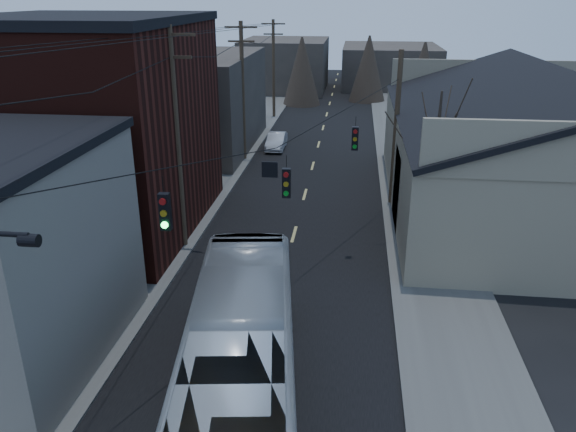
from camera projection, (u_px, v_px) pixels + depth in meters
name	position (u px, v px, depth m)	size (l,w,h in m)	color
road_surface	(310.00, 174.00, 37.15)	(9.00, 110.00, 0.02)	black
sidewalk_left	(214.00, 170.00, 37.85)	(4.00, 110.00, 0.12)	#474744
sidewalk_right	(410.00, 177.00, 36.42)	(4.00, 110.00, 0.12)	#474744
building_brick	(90.00, 130.00, 27.18)	(10.00, 12.00, 10.00)	black
building_left_far	(192.00, 102.00, 42.45)	(9.00, 14.00, 7.00)	#36302B
warehouse	(545.00, 163.00, 30.12)	(16.16, 20.60, 7.73)	gray
building_far_left	(285.00, 65.00, 69.01)	(10.00, 12.00, 6.00)	#36302B
building_far_right	(390.00, 66.00, 72.38)	(12.00, 14.00, 5.00)	#36302B
bare_tree	(434.00, 170.00, 25.89)	(0.40, 0.40, 7.20)	black
utility_lines	(245.00, 117.00, 30.26)	(11.24, 45.28, 10.50)	#382B1E
bus	(240.00, 367.00, 15.28)	(2.87, 12.27, 3.42)	#9FA5AA
parked_car	(276.00, 141.00, 43.05)	(1.31, 3.75, 1.24)	#B6B8BE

